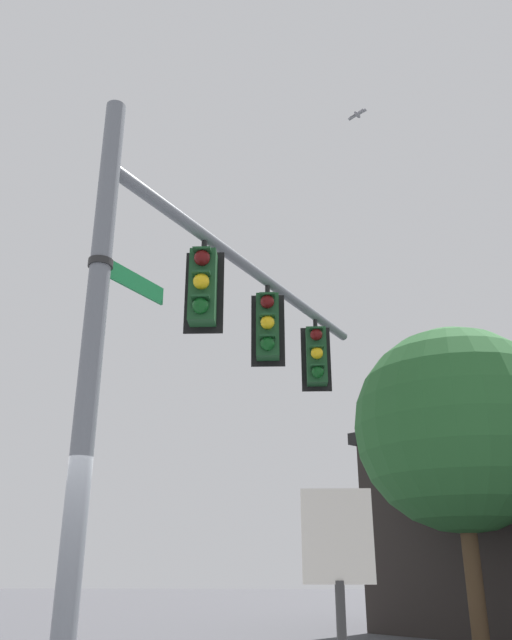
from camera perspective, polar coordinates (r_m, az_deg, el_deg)
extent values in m
cylinder|color=slate|center=(6.68, -14.80, -4.55)|extent=(0.23, 0.23, 6.73)
cylinder|color=slate|center=(10.08, 0.21, 4.12)|extent=(3.40, 6.03, 0.17)
cylinder|color=black|center=(8.89, -4.70, 6.60)|extent=(0.08, 0.08, 0.18)
cube|color=#194723|center=(8.62, -4.83, 2.98)|extent=(0.36, 0.30, 1.05)
sphere|color=#590F0F|center=(8.60, -4.90, 5.62)|extent=(0.22, 0.22, 0.22)
cube|color=#194723|center=(8.63, -4.90, 6.27)|extent=(0.24, 0.20, 0.03)
sphere|color=yellow|center=(8.45, -4.97, 3.50)|extent=(0.22, 0.22, 0.22)
cube|color=#194723|center=(8.48, -4.97, 4.17)|extent=(0.24, 0.20, 0.03)
sphere|color=#0F4C19|center=(8.31, -5.05, 1.31)|extent=(0.22, 0.22, 0.22)
cube|color=#194723|center=(8.33, -5.05, 1.99)|extent=(0.24, 0.20, 0.03)
cube|color=black|center=(8.78, -4.70, 2.53)|extent=(0.54, 0.03, 1.22)
cylinder|color=black|center=(10.24, 1.04, 2.62)|extent=(0.08, 0.08, 0.18)
cube|color=#194723|center=(10.00, 1.07, -0.60)|extent=(0.36, 0.30, 1.05)
sphere|color=#590F0F|center=(9.96, 1.03, 1.67)|extent=(0.22, 0.22, 0.22)
cube|color=#194723|center=(9.98, 1.02, 2.24)|extent=(0.24, 0.20, 0.03)
sphere|color=yellow|center=(9.83, 1.04, -0.21)|extent=(0.22, 0.22, 0.22)
cube|color=#194723|center=(9.84, 1.04, 0.37)|extent=(0.24, 0.20, 0.03)
sphere|color=#0F4C19|center=(9.71, 1.06, -2.14)|extent=(0.22, 0.22, 0.22)
cube|color=#194723|center=(9.72, 1.05, -1.55)|extent=(0.24, 0.20, 0.03)
cube|color=black|center=(10.16, 1.09, -0.94)|extent=(0.54, 0.03, 1.22)
cylinder|color=black|center=(11.70, 5.38, -0.41)|extent=(0.08, 0.08, 0.18)
cube|color=#194723|center=(11.49, 5.49, -3.28)|extent=(0.36, 0.30, 1.05)
sphere|color=#590F0F|center=(11.43, 5.47, -1.32)|extent=(0.22, 0.22, 0.22)
cube|color=#194723|center=(11.44, 5.46, -0.82)|extent=(0.24, 0.20, 0.03)
sphere|color=yellow|center=(11.31, 5.53, -2.99)|extent=(0.22, 0.22, 0.22)
cube|color=#194723|center=(11.33, 5.52, -2.48)|extent=(0.24, 0.20, 0.03)
sphere|color=#0F4C19|center=(11.21, 5.60, -4.68)|extent=(0.22, 0.22, 0.22)
cube|color=#194723|center=(11.22, 5.58, -4.17)|extent=(0.24, 0.20, 0.03)
cube|color=black|center=(11.65, 5.44, -3.54)|extent=(0.54, 0.03, 1.22)
cube|color=#147238|center=(7.51, -10.70, 3.28)|extent=(0.47, 0.83, 0.22)
cube|color=white|center=(7.52, -10.69, 3.25)|extent=(0.45, 0.82, 0.04)
cylinder|color=#262626|center=(7.12, -13.88, 4.97)|extent=(0.27, 0.27, 0.08)
ellipsoid|color=gray|center=(11.88, 9.15, 17.86)|extent=(0.17, 0.21, 0.06)
cube|color=gray|center=(11.88, 9.24, 17.93)|extent=(0.29, 0.22, 0.06)
cube|color=gray|center=(11.89, 9.06, 17.87)|extent=(0.29, 0.22, 0.09)
cylinder|color=#4C3823|center=(13.83, 19.07, -20.85)|extent=(0.33, 0.33, 2.72)
sphere|color=#28602D|center=(14.09, 17.67, -9.24)|extent=(4.27, 4.27, 4.27)
cube|color=silver|center=(5.61, 7.37, -18.75)|extent=(0.60, 0.04, 0.76)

